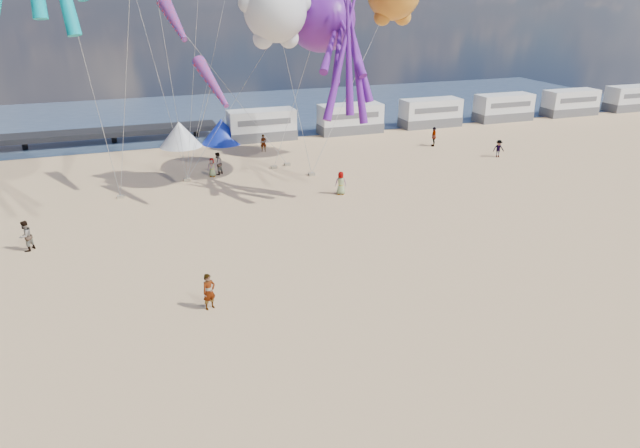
{
  "coord_description": "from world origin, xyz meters",
  "views": [
    {
      "loc": [
        -7.18,
        -14.87,
        13.57
      ],
      "look_at": [
        0.17,
        6.0,
        4.63
      ],
      "focal_mm": 32.0,
      "sensor_mm": 36.0,
      "label": 1
    }
  ],
  "objects_px": {
    "motorhome_2": "(430,113)",
    "motorhome_3": "(504,107)",
    "beachgoer_3": "(434,137)",
    "standing_person": "(209,292)",
    "motorhome_5": "(632,98)",
    "motorhome_4": "(570,103)",
    "windsock_right": "(212,83)",
    "motorhome_0": "(262,125)",
    "kite_octopus_purple": "(320,19)",
    "beachgoer_5": "(264,143)",
    "beachgoer_7": "(26,236)",
    "motorhome_1": "(350,119)",
    "beachgoer_2": "(499,149)",
    "sandbag_b": "(274,167)",
    "sandbag_e": "(187,180)",
    "kite_panda": "(275,10)",
    "beachgoer_1": "(218,164)",
    "tent_blue": "(222,131)",
    "beachgoer_0": "(212,167)",
    "beachgoer_6": "(341,183)",
    "windsock_mid": "(174,20)",
    "sandbag_d": "(287,164)",
    "tent_white": "(180,134)",
    "sandbag_c": "(312,174)",
    "sandbag_a": "(121,197)"
  },
  "relations": [
    {
      "from": "sandbag_b",
      "to": "sandbag_e",
      "type": "xyz_separation_m",
      "value": [
        -7.31,
        -1.06,
        0.0
      ]
    },
    {
      "from": "beachgoer_0",
      "to": "sandbag_d",
      "type": "bearing_deg",
      "value": 28.57
    },
    {
      "from": "beachgoer_6",
      "to": "windsock_mid",
      "type": "distance_m",
      "value": 15.77
    },
    {
      "from": "beachgoer_2",
      "to": "beachgoer_3",
      "type": "bearing_deg",
      "value": 137.32
    },
    {
      "from": "tent_white",
      "to": "windsock_right",
      "type": "relative_size",
      "value": 0.81
    },
    {
      "from": "windsock_mid",
      "to": "motorhome_5",
      "type": "bearing_deg",
      "value": 5.85
    },
    {
      "from": "motorhome_1",
      "to": "motorhome_4",
      "type": "height_order",
      "value": "same"
    },
    {
      "from": "motorhome_0",
      "to": "kite_octopus_purple",
      "type": "height_order",
      "value": "kite_octopus_purple"
    },
    {
      "from": "motorhome_5",
      "to": "motorhome_3",
      "type": "bearing_deg",
      "value": 180.0
    },
    {
      "from": "kite_octopus_purple",
      "to": "motorhome_3",
      "type": "bearing_deg",
      "value": 37.07
    },
    {
      "from": "beachgoer_3",
      "to": "windsock_right",
      "type": "xyz_separation_m",
      "value": [
        -22.22,
        -9.27,
        7.33
      ]
    },
    {
      "from": "windsock_right",
      "to": "beachgoer_7",
      "type": "bearing_deg",
      "value": -172.42
    },
    {
      "from": "beachgoer_5",
      "to": "kite_octopus_purple",
      "type": "bearing_deg",
      "value": -59.76
    },
    {
      "from": "beachgoer_1",
      "to": "beachgoer_7",
      "type": "bearing_deg",
      "value": 0.16
    },
    {
      "from": "motorhome_5",
      "to": "beachgoer_5",
      "type": "xyz_separation_m",
      "value": [
        -48.46,
        -4.46,
        -0.71
      ]
    },
    {
      "from": "motorhome_0",
      "to": "motorhome_5",
      "type": "distance_m",
      "value": 47.5
    },
    {
      "from": "kite_octopus_purple",
      "to": "motorhome_4",
      "type": "bearing_deg",
      "value": 30.78
    },
    {
      "from": "motorhome_5",
      "to": "windsock_right",
      "type": "height_order",
      "value": "windsock_right"
    },
    {
      "from": "motorhome_2",
      "to": "kite_octopus_purple",
      "type": "height_order",
      "value": "kite_octopus_purple"
    },
    {
      "from": "motorhome_0",
      "to": "kite_octopus_purple",
      "type": "distance_m",
      "value": 17.33
    },
    {
      "from": "motorhome_2",
      "to": "beachgoer_3",
      "type": "xyz_separation_m",
      "value": [
        -4.08,
        -7.9,
        -0.58
      ]
    },
    {
      "from": "tent_blue",
      "to": "beachgoer_2",
      "type": "relative_size",
      "value": 2.56
    },
    {
      "from": "motorhome_1",
      "to": "windsock_right",
      "type": "height_order",
      "value": "windsock_right"
    },
    {
      "from": "kite_panda",
      "to": "beachgoer_5",
      "type": "bearing_deg",
      "value": 84.52
    },
    {
      "from": "kite_panda",
      "to": "windsock_right",
      "type": "relative_size",
      "value": 1.45
    },
    {
      "from": "standing_person",
      "to": "beachgoer_1",
      "type": "relative_size",
      "value": 0.96
    },
    {
      "from": "beachgoer_3",
      "to": "kite_panda",
      "type": "xyz_separation_m",
      "value": [
        -17.59,
        -8.27,
        11.69
      ]
    },
    {
      "from": "sandbag_d",
      "to": "sandbag_e",
      "type": "relative_size",
      "value": 1.0
    },
    {
      "from": "motorhome_2",
      "to": "motorhome_3",
      "type": "distance_m",
      "value": 9.5
    },
    {
      "from": "motorhome_5",
      "to": "kite_octopus_purple",
      "type": "bearing_deg",
      "value": -163.39
    },
    {
      "from": "standing_person",
      "to": "motorhome_4",
      "type": "bearing_deg",
      "value": 11.0
    },
    {
      "from": "beachgoer_5",
      "to": "beachgoer_7",
      "type": "bearing_deg",
      "value": -120.18
    },
    {
      "from": "motorhome_1",
      "to": "standing_person",
      "type": "xyz_separation_m",
      "value": [
        -19.82,
        -31.39,
        -0.62
      ]
    },
    {
      "from": "sandbag_a",
      "to": "windsock_mid",
      "type": "distance_m",
      "value": 12.81
    },
    {
      "from": "beachgoer_2",
      "to": "kite_octopus_purple",
      "type": "xyz_separation_m",
      "value": [
        -17.03,
        -0.41,
        11.14
      ]
    },
    {
      "from": "beachgoer_0",
      "to": "kite_panda",
      "type": "xyz_separation_m",
      "value": [
        4.09,
        -5.44,
        11.85
      ]
    },
    {
      "from": "motorhome_3",
      "to": "beachgoer_7",
      "type": "distance_m",
      "value": 52.18
    },
    {
      "from": "tent_blue",
      "to": "beachgoer_3",
      "type": "relative_size",
      "value": 2.17
    },
    {
      "from": "motorhome_2",
      "to": "sandbag_c",
      "type": "height_order",
      "value": "motorhome_2"
    },
    {
      "from": "tent_blue",
      "to": "windsock_mid",
      "type": "bearing_deg",
      "value": -109.71
    },
    {
      "from": "kite_octopus_purple",
      "to": "beachgoer_3",
      "type": "bearing_deg",
      "value": 33.56
    },
    {
      "from": "standing_person",
      "to": "beachgoer_2",
      "type": "distance_m",
      "value": 33.85
    },
    {
      "from": "beachgoer_6",
      "to": "sandbag_b",
      "type": "distance_m",
      "value": 8.55
    },
    {
      "from": "motorhome_1",
      "to": "motorhome_3",
      "type": "distance_m",
      "value": 19.0
    },
    {
      "from": "motorhome_3",
      "to": "beachgoer_3",
      "type": "height_order",
      "value": "motorhome_3"
    },
    {
      "from": "standing_person",
      "to": "motorhome_5",
      "type": "bearing_deg",
      "value": 6.49
    },
    {
      "from": "beachgoer_0",
      "to": "beachgoer_3",
      "type": "height_order",
      "value": "beachgoer_3"
    },
    {
      "from": "motorhome_2",
      "to": "beachgoer_0",
      "type": "distance_m",
      "value": 27.92
    },
    {
      "from": "beachgoer_3",
      "to": "kite_panda",
      "type": "height_order",
      "value": "kite_panda"
    },
    {
      "from": "kite_panda",
      "to": "beachgoer_3",
      "type": "bearing_deg",
      "value": 28.01
    }
  ]
}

